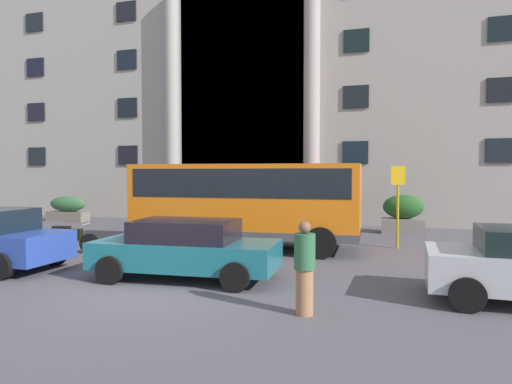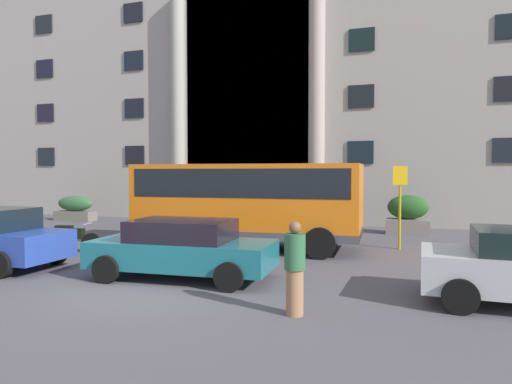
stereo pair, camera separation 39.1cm
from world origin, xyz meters
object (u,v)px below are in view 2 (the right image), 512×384
(orange_minibus, at_px, (248,198))
(bus_stop_sign, at_px, (400,198))
(motorcycle_far_end, at_px, (68,237))
(parked_hatchback_near, at_px, (182,248))
(hedge_planter_east, at_px, (408,215))
(pedestrian_child_trailing, at_px, (295,268))
(hedge_planter_entrance_left, at_px, (313,215))
(hedge_planter_far_west, at_px, (75,209))
(hedge_planter_entrance_right, at_px, (223,214))

(orange_minibus, relative_size, bus_stop_sign, 2.73)
(orange_minibus, height_order, bus_stop_sign, orange_minibus)
(motorcycle_far_end, bearing_deg, parked_hatchback_near, -35.23)
(motorcycle_far_end, bearing_deg, hedge_planter_east, 24.96)
(bus_stop_sign, bearing_deg, parked_hatchback_near, -128.46)
(parked_hatchback_near, bearing_deg, bus_stop_sign, 47.98)
(bus_stop_sign, distance_m, parked_hatchback_near, 7.48)
(pedestrian_child_trailing, bearing_deg, motorcycle_far_end, -4.60)
(hedge_planter_east, distance_m, parked_hatchback_near, 10.85)
(orange_minibus, relative_size, pedestrian_child_trailing, 4.49)
(orange_minibus, relative_size, motorcycle_far_end, 3.74)
(hedge_planter_east, relative_size, parked_hatchback_near, 0.38)
(parked_hatchback_near, relative_size, motorcycle_far_end, 2.22)
(orange_minibus, xyz_separation_m, parked_hatchback_near, (-0.01, -4.40, -0.91))
(hedge_planter_east, xyz_separation_m, parked_hatchback_near, (-4.83, -9.71, -0.04))
(orange_minibus, relative_size, hedge_planter_entrance_left, 3.64)
(hedge_planter_far_west, distance_m, parked_hatchback_near, 14.63)
(motorcycle_far_end, bearing_deg, bus_stop_sign, 8.48)
(hedge_planter_east, height_order, pedestrian_child_trailing, pedestrian_child_trailing)
(hedge_planter_entrance_right, height_order, pedestrian_child_trailing, pedestrian_child_trailing)
(hedge_planter_entrance_left, height_order, hedge_planter_far_west, hedge_planter_entrance_left)
(hedge_planter_entrance_right, bearing_deg, orange_minibus, -59.09)
(hedge_planter_far_west, bearing_deg, hedge_planter_east, 0.67)
(bus_stop_sign, xyz_separation_m, hedge_planter_east, (0.21, 3.90, -0.89))
(hedge_planter_entrance_left, xyz_separation_m, hedge_planter_east, (3.70, 0.56, 0.04))
(motorcycle_far_end, bearing_deg, hedge_planter_entrance_left, 36.41)
(pedestrian_child_trailing, bearing_deg, hedge_planter_entrance_left, -59.17)
(hedge_planter_far_west, relative_size, parked_hatchback_near, 0.49)
(hedge_planter_east, xyz_separation_m, motorcycle_far_end, (-9.75, -7.76, -0.29))
(hedge_planter_far_west, height_order, motorcycle_far_end, hedge_planter_far_west)
(hedge_planter_entrance_left, bearing_deg, hedge_planter_entrance_right, 176.84)
(hedge_planter_entrance_left, bearing_deg, pedestrian_child_trailing, -79.78)
(pedestrian_child_trailing, bearing_deg, hedge_planter_far_west, -17.99)
(hedge_planter_east, distance_m, pedestrian_child_trailing, 11.66)
(hedge_planter_east, height_order, parked_hatchback_near, hedge_planter_east)
(hedge_planter_entrance_right, xyz_separation_m, motorcycle_far_end, (-1.95, -7.42, -0.14))
(hedge_planter_entrance_left, bearing_deg, motorcycle_far_end, -130.04)
(hedge_planter_far_west, xyz_separation_m, pedestrian_child_trailing, (14.22, -11.35, 0.20))
(hedge_planter_entrance_left, xyz_separation_m, hedge_planter_far_west, (-12.24, 0.37, -0.10))
(orange_minibus, height_order, hedge_planter_entrance_right, orange_minibus)
(hedge_planter_entrance_left, bearing_deg, orange_minibus, -103.22)
(hedge_planter_east, xyz_separation_m, pedestrian_child_trailing, (-1.72, -11.54, 0.06))
(hedge_planter_entrance_left, xyz_separation_m, parked_hatchback_near, (-1.13, -9.15, -0.00))
(bus_stop_sign, bearing_deg, motorcycle_far_end, -157.96)
(bus_stop_sign, height_order, motorcycle_far_end, bus_stop_sign)
(hedge_planter_far_west, xyz_separation_m, hedge_planter_east, (15.94, 0.19, 0.14))
(hedge_planter_east, bearing_deg, parked_hatchback_near, -116.44)
(hedge_planter_east, bearing_deg, hedge_planter_entrance_right, -177.56)
(orange_minibus, xyz_separation_m, pedestrian_child_trailing, (3.10, -6.22, -0.81))
(parked_hatchback_near, bearing_deg, hedge_planter_far_west, 135.82)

